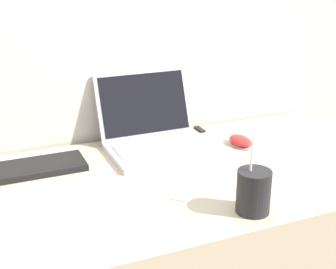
{
  "coord_description": "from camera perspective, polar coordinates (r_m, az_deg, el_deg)",
  "views": [
    {
      "loc": [
        -0.59,
        -0.82,
        1.38
      ],
      "look_at": [
        -0.03,
        0.49,
        0.85
      ],
      "focal_mm": 50.0,
      "sensor_mm": 36.0,
      "label": 1
    }
  ],
  "objects": [
    {
      "name": "laptop",
      "position": [
        1.62,
        -1.59,
        0.23
      ],
      "size": [
        0.35,
        0.33,
        0.24
      ],
      "color": "silver",
      "rests_on": "desk"
    },
    {
      "name": "drink_cup",
      "position": [
        1.23,
        10.39,
        -6.77
      ],
      "size": [
        0.09,
        0.09,
        0.2
      ],
      "color": "#232326",
      "rests_on": "desk"
    },
    {
      "name": "computer_mouse",
      "position": [
        1.68,
        8.81,
        -0.83
      ],
      "size": [
        0.07,
        0.11,
        0.03
      ],
      "color": "#B2B2B7",
      "rests_on": "desk"
    },
    {
      "name": "external_keyboard",
      "position": [
        1.52,
        -17.14,
        -4.07
      ],
      "size": [
        0.37,
        0.14,
        0.02
      ],
      "color": "black",
      "rests_on": "desk"
    },
    {
      "name": "usb_stick",
      "position": [
        1.81,
        3.89,
        0.64
      ],
      "size": [
        0.02,
        0.06,
        0.01
      ],
      "color": "black",
      "rests_on": "desk"
    }
  ]
}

